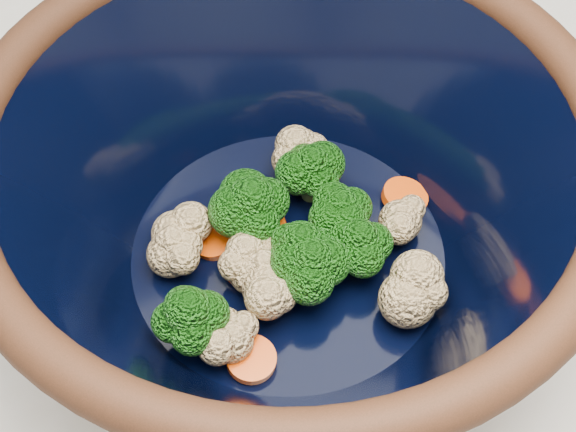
{
  "coord_description": "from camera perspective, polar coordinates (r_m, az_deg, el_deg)",
  "views": [
    {
      "loc": [
        -0.17,
        -0.2,
        1.35
      ],
      "look_at": [
        -0.04,
        0.05,
        0.97
      ],
      "focal_mm": 50.0,
      "sensor_mm": 36.0,
      "label": 1
    }
  ],
  "objects": [
    {
      "name": "vegetable_pile",
      "position": [
        0.48,
        -0.09,
        -1.69
      ],
      "size": [
        0.2,
        0.15,
        0.06
      ],
      "color": "#608442",
      "rests_on": "mixing_bowl"
    },
    {
      "name": "mixing_bowl",
      "position": [
        0.46,
        0.0,
        1.12
      ],
      "size": [
        0.44,
        0.44,
        0.15
      ],
      "rotation": [
        0.0,
        0.0,
        0.42
      ],
      "color": "black",
      "rests_on": "counter"
    }
  ]
}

